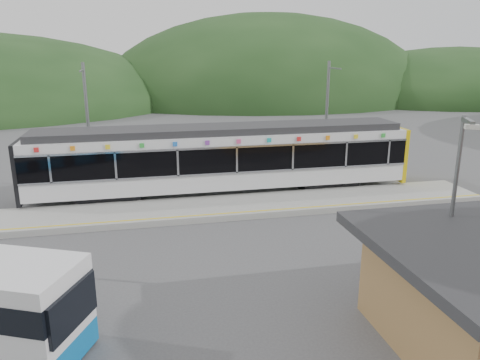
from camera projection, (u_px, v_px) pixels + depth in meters
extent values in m
plane|color=#4C4C4F|center=(247.00, 234.00, 20.09)|extent=(120.00, 120.00, 0.00)
ellipsoid|color=#1E3D19|center=(268.00, 99.00, 74.15)|extent=(52.00, 39.00, 26.00)
ellipsoid|color=#1E3D19|center=(454.00, 99.00, 74.43)|extent=(44.00, 33.00, 16.00)
cube|color=#9E9E99|center=(232.00, 207.00, 23.16)|extent=(26.00, 3.20, 0.30)
cube|color=yellow|center=(237.00, 212.00, 21.89)|extent=(26.00, 0.10, 0.01)
cube|color=black|center=(110.00, 195.00, 24.43)|extent=(3.20, 2.20, 0.56)
cube|color=black|center=(325.00, 182.00, 26.88)|extent=(3.20, 2.20, 0.56)
cube|color=silver|center=(222.00, 175.00, 25.46)|extent=(20.00, 2.90, 0.92)
cube|color=black|center=(222.00, 154.00, 25.14)|extent=(20.00, 2.96, 1.45)
cube|color=silver|center=(227.00, 173.00, 23.91)|extent=(20.00, 0.05, 0.10)
cube|color=silver|center=(227.00, 147.00, 23.54)|extent=(20.00, 0.05, 0.10)
cube|color=silver|center=(222.00, 137.00, 24.88)|extent=(20.00, 2.90, 0.45)
cube|color=#2D2D30|center=(222.00, 129.00, 24.77)|extent=(19.40, 2.50, 0.36)
cube|color=#DCBA0B|center=(393.00, 152.00, 27.29)|extent=(0.24, 2.92, 3.00)
cube|color=black|center=(22.00, 170.00, 23.16)|extent=(0.20, 2.92, 3.00)
cube|color=silver|center=(50.00, 169.00, 21.99)|extent=(0.10, 0.05, 1.35)
cube|color=silver|center=(116.00, 166.00, 22.60)|extent=(0.10, 0.05, 1.35)
cube|color=silver|center=(178.00, 163.00, 23.21)|extent=(0.10, 0.05, 1.35)
cube|color=silver|center=(237.00, 160.00, 23.83)|extent=(0.10, 0.05, 1.35)
cube|color=silver|center=(293.00, 157.00, 24.44)|extent=(0.10, 0.05, 1.35)
cube|color=silver|center=(346.00, 155.00, 25.05)|extent=(0.10, 0.05, 1.35)
cube|color=silver|center=(389.00, 152.00, 25.56)|extent=(0.10, 0.05, 1.35)
cube|color=red|center=(36.00, 150.00, 21.64)|extent=(0.22, 0.04, 0.22)
cube|color=orange|center=(73.00, 148.00, 21.96)|extent=(0.22, 0.04, 0.22)
cube|color=yellow|center=(108.00, 147.00, 22.29)|extent=(0.22, 0.04, 0.22)
cube|color=green|center=(142.00, 146.00, 22.62)|extent=(0.22, 0.04, 0.22)
cube|color=blue|center=(175.00, 144.00, 22.94)|extent=(0.22, 0.04, 0.22)
cube|color=purple|center=(207.00, 143.00, 23.27)|extent=(0.22, 0.04, 0.22)
cube|color=#E54C8C|center=(239.00, 141.00, 23.60)|extent=(0.22, 0.04, 0.22)
cube|color=#19A5A5|center=(269.00, 140.00, 23.92)|extent=(0.22, 0.04, 0.22)
cube|color=red|center=(299.00, 139.00, 24.25)|extent=(0.22, 0.04, 0.22)
cube|color=orange|center=(328.00, 138.00, 24.58)|extent=(0.22, 0.04, 0.22)
cube|color=yellow|center=(356.00, 137.00, 24.90)|extent=(0.22, 0.04, 0.22)
cube|color=green|center=(383.00, 135.00, 25.23)|extent=(0.22, 0.04, 0.22)
cylinder|color=slate|center=(88.00, 128.00, 25.80)|extent=(0.18, 0.18, 7.00)
cube|color=slate|center=(82.00, 71.00, 24.21)|extent=(0.08, 1.80, 0.08)
cylinder|color=slate|center=(326.00, 120.00, 28.66)|extent=(0.18, 0.18, 7.00)
cube|color=slate|center=(334.00, 68.00, 27.07)|extent=(0.08, 1.80, 0.08)
cylinder|color=black|center=(24.00, 345.00, 11.95)|extent=(1.67, 2.42, 0.79)
cylinder|color=slate|center=(451.00, 217.00, 13.65)|extent=(0.12, 0.12, 5.94)
cube|color=slate|center=(475.00, 121.00, 12.45)|extent=(0.52, 0.95, 0.12)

